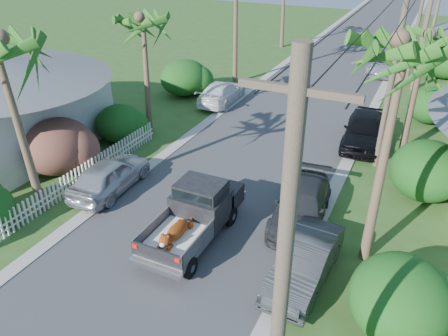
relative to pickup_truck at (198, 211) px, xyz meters
The scene contains 25 objects.
ground 4.65m from the pickup_truck, 94.65° to the right, with size 120.00×120.00×0.00m, color #31511E.
road 20.50m from the pickup_truck, 91.03° to the left, with size 8.00×100.00×0.02m, color #38383A.
curb_left 21.02m from the pickup_truck, 102.84° to the left, with size 0.60×100.00×0.06m, color #A5A39E.
curb_right 20.87m from the pickup_truck, 79.13° to the left, with size 0.60×100.00×0.06m, color #A5A39E.
pickup_truck is the anchor object (origin of this frame).
parked_car_rn 4.37m from the pickup_truck, ahead, with size 1.50×4.30×1.42m, color #2D3133.
parked_car_rm 4.08m from the pickup_truck, 37.44° to the left, with size 1.94×4.76×1.38m, color #2D2F32.
parked_car_rf 11.43m from the pickup_truck, 68.33° to the left, with size 2.03×5.04×1.72m, color black.
parked_car_rd 24.92m from the pickup_truck, 82.06° to the left, with size 2.33×5.05×1.40m, color silver.
parked_car_ln 5.07m from the pickup_truck, 167.64° to the left, with size 1.75×4.35×1.48m, color silver.
parked_car_lf 14.19m from the pickup_truck, 112.24° to the left, with size 1.93×4.76×1.38m, color white.
palm_l_b 11.56m from the pickup_truck, 133.80° to the left, with size 4.40×4.40×7.40m.
palm_r_a 8.86m from the pickup_truck, 13.96° to the left, with size 4.40×4.40×8.70m.
palm_r_b 13.15m from the pickup_truck, 59.25° to the left, with size 4.40×4.40×7.20m.
shrub_l_b 8.31m from the pickup_truck, 169.77° to the left, with size 3.00×3.30×2.60m, color #B3193E.
shrub_l_c 9.50m from the pickup_truck, 144.83° to the left, with size 2.40×2.64×2.00m, color #134514.
shrub_l_d 15.86m from the pickup_truck, 121.84° to the left, with size 3.20×3.52×2.40m, color #134514.
shrub_r_a 7.39m from the pickup_truck, 11.91° to the right, with size 2.80×3.08×2.30m, color #134514.
shrub_r_b 9.86m from the pickup_truck, 41.06° to the left, with size 3.00×3.30×2.50m, color #134514.
shrub_r_c 17.04m from the pickup_truck, 65.26° to the left, with size 2.60×2.86×2.10m, color #134514.
shrub_r_d 26.59m from the pickup_truck, 73.32° to the left, with size 3.20×3.52×2.60m, color #134514.
picket_fence 6.46m from the pickup_truck, behind, with size 0.10×11.00×1.00m, color white.
utility_pole_a 9.10m from the pickup_truck, 51.28° to the right, with size 1.60×0.26×9.00m.
utility_pole_b 10.59m from the pickup_truck, 58.31° to the left, with size 1.60×0.26×9.00m.
utility_pole_c 24.32m from the pickup_truck, 77.44° to the left, with size 1.60×0.26×9.00m.
Camera 1 is at (7.01, -7.10, 10.16)m, focal length 35.00 mm.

